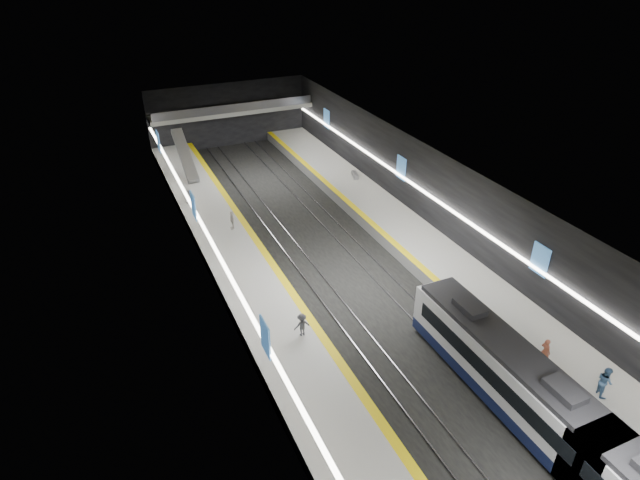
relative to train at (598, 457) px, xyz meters
name	(u,v)px	position (x,y,z in m)	size (l,w,h in m)	color
ground	(355,286)	(-2.50, 20.14, -2.20)	(70.00, 70.00, 0.00)	black
ceiling	(359,193)	(-2.50, 20.14, 5.80)	(20.00, 70.00, 0.04)	beige
wall_left	(226,272)	(-12.50, 20.14, 1.80)	(0.04, 70.00, 8.00)	black
wall_right	(467,217)	(7.50, 20.14, 1.80)	(0.04, 70.00, 8.00)	black
wall_back	(229,115)	(-2.50, 55.14, 1.80)	(20.00, 0.04, 8.00)	black
platform_left	(264,305)	(-10.00, 20.14, -1.70)	(5.00, 70.00, 1.00)	slate
tile_surface_left	(263,299)	(-10.00, 20.14, -1.19)	(5.00, 70.00, 0.02)	#AFAFAA
tactile_strip_left	(292,292)	(-7.80, 20.14, -1.18)	(0.60, 70.00, 0.02)	yellow
platform_right	(436,260)	(5.00, 20.14, -1.70)	(5.00, 70.00, 1.00)	slate
tile_surface_right	(437,255)	(5.00, 20.14, -1.19)	(5.00, 70.00, 0.02)	#AFAFAA
tactile_strip_right	(414,261)	(2.80, 20.14, -1.18)	(0.60, 70.00, 0.02)	yellow
rails	(355,286)	(-2.50, 20.14, -2.14)	(6.52, 70.00, 0.12)	gray
train	(598,457)	(0.00, 0.00, 0.00)	(2.69, 27.78, 3.60)	#0F173A
ad_posters	(351,230)	(-2.50, 21.14, 2.30)	(19.94, 53.50, 2.20)	teal
cove_light_left	(229,274)	(-12.30, 20.14, 1.60)	(0.25, 68.60, 0.12)	white
cove_light_right	(464,219)	(7.30, 20.14, 1.60)	(0.25, 68.60, 0.12)	white
mezzanine_bridge	(232,111)	(-2.50, 53.07, 2.84)	(20.00, 3.00, 1.50)	gray
escalator	(185,155)	(-10.00, 46.14, 0.70)	(1.20, 8.00, 0.60)	#99999E
bench_left_far	(188,197)	(-11.36, 39.01, -0.95)	(0.55, 1.98, 0.48)	#99999E
bench_right_far	(355,175)	(6.28, 37.27, -0.98)	(0.49, 1.75, 0.43)	#99999E
passenger_right_a	(545,352)	(3.52, 6.91, -0.29)	(0.66, 0.44, 1.82)	#B15842
passenger_right_b	(605,381)	(4.69, 3.60, -0.22)	(0.95, 0.74, 1.95)	#456A95
passenger_left_a	(232,220)	(-9.03, 31.34, -0.33)	(1.02, 0.43, 1.74)	silver
passenger_left_b	(302,325)	(-8.94, 15.38, -0.37)	(1.07, 0.62, 1.66)	#46484F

